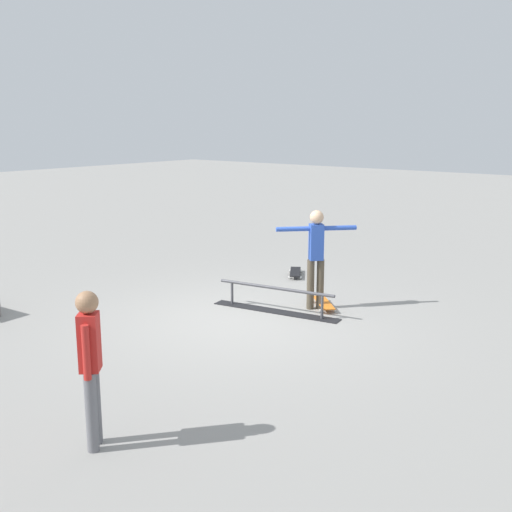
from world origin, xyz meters
TOP-DOWN VIEW (x-y plane):
  - ground_plane at (0.00, 0.00)m, footprint 60.00×60.00m
  - grind_rail at (-0.15, -0.65)m, footprint 2.19×0.59m
  - skater_main at (-0.56, -1.19)m, footprint 0.95×0.99m
  - skateboard_main at (-0.63, -1.33)m, footprint 0.71×0.70m
  - bystander_red_shirt at (-1.34, 3.80)m, footprint 0.27×0.30m
  - loose_skateboard_black at (0.96, -2.81)m, footprint 0.61×0.78m

SIDE VIEW (x-z plane):
  - ground_plane at x=0.00m, z-range 0.00..0.00m
  - skateboard_main at x=-0.63m, z-range 0.03..0.12m
  - loose_skateboard_black at x=0.96m, z-range 0.03..0.12m
  - grind_rail at x=-0.15m, z-range -0.03..0.39m
  - bystander_red_shirt at x=-1.34m, z-range 0.10..1.61m
  - skater_main at x=-0.56m, z-range 0.13..1.75m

